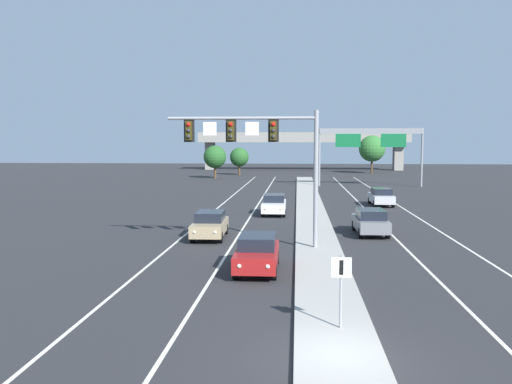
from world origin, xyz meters
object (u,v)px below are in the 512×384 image
object	(u,v)px
median_sign_post	(341,281)
car_receding_silver	(381,197)
car_oncoming_red	(257,253)
car_oncoming_tan	(210,224)
tree_far_right_a	(372,149)
car_receding_grey	(370,221)
car_oncoming_white	(274,204)
tree_far_left_b	(215,157)
tree_far_left_c	(239,157)
overhead_signal_mast	(263,146)
highway_sign_gantry	(371,138)

from	to	relation	value
median_sign_post	car_receding_silver	world-z (taller)	median_sign_post
car_oncoming_red	car_oncoming_tan	size ratio (longest dim) A/B	0.99
median_sign_post	tree_far_right_a	bearing A→B (deg)	81.76
car_receding_grey	car_receding_silver	xyz separation A→B (m)	(3.01, 15.62, 0.00)
car_oncoming_tan	car_oncoming_white	world-z (taller)	same
median_sign_post	tree_far_left_b	bearing A→B (deg)	101.69
car_oncoming_white	car_receding_grey	size ratio (longest dim) A/B	0.99
tree_far_left_c	tree_far_left_b	xyz separation A→B (m)	(-2.90, -8.91, 0.28)
median_sign_post	car_oncoming_tan	distance (m)	17.01
tree_far_left_b	car_oncoming_white	bearing A→B (deg)	-75.26
car_receding_grey	car_receding_silver	size ratio (longest dim) A/B	1.00
median_sign_post	car_oncoming_red	bearing A→B (deg)	111.79
overhead_signal_mast	car_receding_silver	bearing A→B (deg)	65.73
tree_far_left_c	tree_far_left_b	size ratio (longest dim) A/B	0.92
car_oncoming_tan	car_receding_grey	bearing A→B (deg)	11.76
tree_far_right_a	tree_far_left_c	world-z (taller)	tree_far_right_a
car_receding_silver	tree_far_left_c	world-z (taller)	tree_far_left_c
car_oncoming_red	tree_far_right_a	bearing A→B (deg)	78.73
car_oncoming_white	tree_far_left_b	world-z (taller)	tree_far_left_b
overhead_signal_mast	tree_far_right_a	distance (m)	73.25
highway_sign_gantry	tree_far_left_c	size ratio (longest dim) A/B	2.80
median_sign_post	car_receding_grey	world-z (taller)	median_sign_post
car_oncoming_tan	car_receding_grey	size ratio (longest dim) A/B	1.00
median_sign_post	car_oncoming_red	distance (m)	8.29
car_oncoming_tan	tree_far_left_b	bearing A→B (deg)	98.31
car_receding_grey	highway_sign_gantry	size ratio (longest dim) A/B	0.34
car_oncoming_red	car_receding_grey	size ratio (longest dim) A/B	0.99
car_oncoming_red	car_oncoming_tan	xyz separation A→B (m)	(-3.41, 8.04, 0.00)
highway_sign_gantry	tree_far_left_c	bearing A→B (deg)	130.18
overhead_signal_mast	tree_far_left_b	size ratio (longest dim) A/B	1.54
car_oncoming_tan	car_oncoming_white	size ratio (longest dim) A/B	1.01
car_oncoming_red	highway_sign_gantry	size ratio (longest dim) A/B	0.34
car_oncoming_red	car_receding_grey	distance (m)	11.85
median_sign_post	tree_far_right_a	size ratio (longest dim) A/B	0.32
car_oncoming_tan	car_receding_silver	xyz separation A→B (m)	(12.70, 17.64, 0.00)
car_oncoming_red	median_sign_post	bearing A→B (deg)	-68.21
car_oncoming_white	car_oncoming_tan	bearing A→B (deg)	-107.16
car_oncoming_tan	car_receding_grey	xyz separation A→B (m)	(9.68, 2.02, 0.00)
tree_far_right_a	tree_far_left_c	size ratio (longest dim) A/B	1.46
median_sign_post	car_oncoming_tan	world-z (taller)	median_sign_post
highway_sign_gantry	overhead_signal_mast	bearing A→B (deg)	-104.81
car_receding_silver	tree_far_left_b	world-z (taller)	tree_far_left_b
car_oncoming_tan	car_receding_silver	size ratio (longest dim) A/B	1.00
car_oncoming_red	highway_sign_gantry	xyz separation A→B (m)	(11.08, 47.12, 5.34)
car_oncoming_tan	car_oncoming_white	distance (m)	11.36
car_oncoming_tan	car_receding_silver	world-z (taller)	same
highway_sign_gantry	tree_far_left_b	bearing A→B (deg)	147.82
car_oncoming_white	tree_far_left_c	world-z (taller)	tree_far_left_c
car_oncoming_white	tree_far_right_a	xyz separation A→B (m)	(15.31, 57.63, 3.69)
car_oncoming_red	highway_sign_gantry	bearing A→B (deg)	76.76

